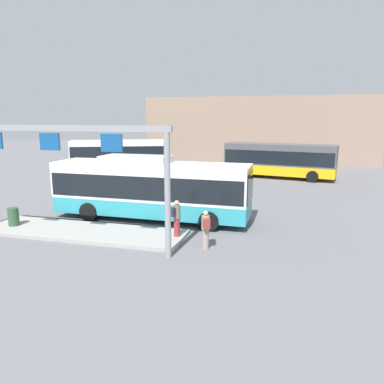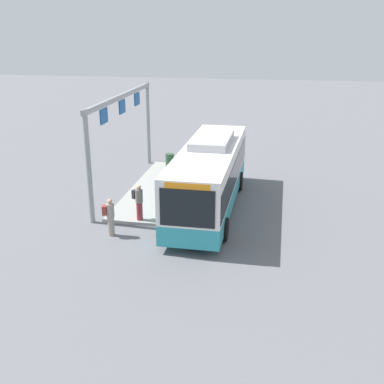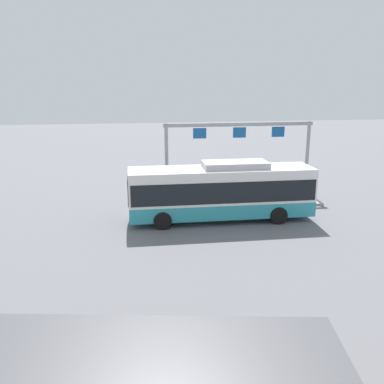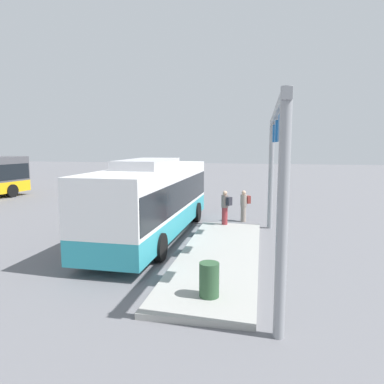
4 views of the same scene
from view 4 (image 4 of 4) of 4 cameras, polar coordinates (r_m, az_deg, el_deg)
The scene contains 7 objects.
ground_plane at distance 15.99m, azimuth -5.96°, elevation -7.14°, with size 120.00×120.00×0.00m, color slate.
platform_curb at distance 13.14m, azimuth 4.42°, elevation -10.07°, with size 10.00×2.80×0.16m, color #9E9E99.
bus_main at distance 15.62m, azimuth -6.06°, elevation -0.71°, with size 10.69×2.83×3.46m.
person_boarding at distance 17.44m, azimuth 5.36°, elevation -2.35°, with size 0.54×0.61×1.67m.
person_waiting_near at distance 18.93m, azimuth 8.34°, elevation -2.09°, with size 0.48×0.60×1.67m.
platform_sign_gantry at distance 12.38m, azimuth 13.22°, elevation 6.23°, with size 10.49×0.24×5.20m.
trash_bin at distance 9.47m, azimuth 2.77°, elevation -13.85°, with size 0.52×0.52×0.90m, color #2D5133.
Camera 4 is at (-14.77, -4.58, 4.09)m, focal length 33.30 mm.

